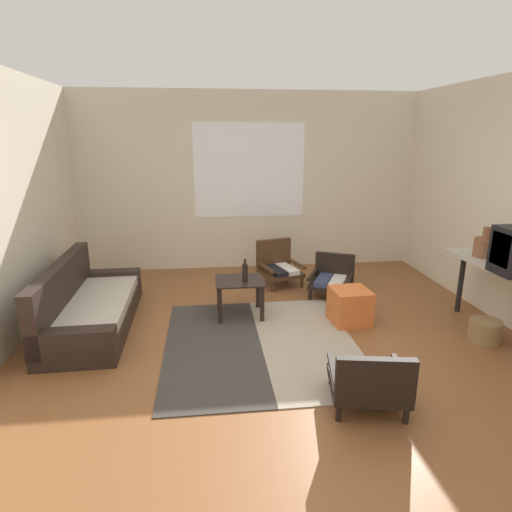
# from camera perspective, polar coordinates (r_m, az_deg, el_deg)

# --- Properties ---
(ground_plane) EXTENTS (7.80, 7.80, 0.00)m
(ground_plane) POSITION_cam_1_polar(r_m,az_deg,el_deg) (4.18, 3.50, -13.47)
(ground_plane) COLOR brown
(far_wall_with_window) EXTENTS (5.60, 0.13, 2.70)m
(far_wall_with_window) POSITION_cam_1_polar(r_m,az_deg,el_deg) (6.72, -0.93, 9.87)
(far_wall_with_window) COLOR beige
(far_wall_with_window) RESTS_ON ground
(area_rug) EXTENTS (1.92, 2.19, 0.01)m
(area_rug) POSITION_cam_1_polar(r_m,az_deg,el_deg) (4.42, 0.62, -11.63)
(area_rug) COLOR #38332D
(area_rug) RESTS_ON ground
(couch) EXTENTS (0.81, 1.96, 0.73)m
(couch) POSITION_cam_1_polar(r_m,az_deg,el_deg) (5.07, -21.56, -6.45)
(couch) COLOR black
(couch) RESTS_ON ground
(coffee_table) EXTENTS (0.56, 0.49, 0.44)m
(coffee_table) POSITION_cam_1_polar(r_m,az_deg,el_deg) (4.96, -2.20, -4.29)
(coffee_table) COLOR black
(coffee_table) RESTS_ON ground
(armchair_by_window) EXTENTS (0.66, 0.66, 0.62)m
(armchair_by_window) POSITION_cam_1_polar(r_m,az_deg,el_deg) (6.07, 2.97, -1.16)
(armchair_by_window) COLOR #472D19
(armchair_by_window) RESTS_ON ground
(armchair_striped_foreground) EXTENTS (0.67, 0.65, 0.52)m
(armchair_striped_foreground) POSITION_cam_1_polar(r_m,az_deg,el_deg) (3.50, 14.92, -15.88)
(armchair_striped_foreground) COLOR black
(armchair_striped_foreground) RESTS_ON ground
(armchair_corner) EXTENTS (0.71, 0.72, 0.52)m
(armchair_corner) POSITION_cam_1_polar(r_m,az_deg,el_deg) (5.73, 10.13, -2.80)
(armchair_corner) COLOR black
(armchair_corner) RESTS_ON ground
(ottoman_orange) EXTENTS (0.43, 0.43, 0.39)m
(ottoman_orange) POSITION_cam_1_polar(r_m,az_deg,el_deg) (4.94, 12.44, -6.56)
(ottoman_orange) COLOR #D1662D
(ottoman_orange) RESTS_ON ground
(console_shelf) EXTENTS (0.46, 1.71, 0.78)m
(console_shelf) POSITION_cam_1_polar(r_m,az_deg,el_deg) (4.91, 31.00, -2.35)
(console_shelf) COLOR #B2AD9E
(console_shelf) RESTS_ON ground
(clay_vase) EXTENTS (0.25, 0.25, 0.32)m
(clay_vase) POSITION_cam_1_polar(r_m,az_deg,el_deg) (5.20, 28.38, 1.14)
(clay_vase) COLOR brown
(clay_vase) RESTS_ON console_shelf
(glass_bottle) EXTENTS (0.06, 0.06, 0.26)m
(glass_bottle) POSITION_cam_1_polar(r_m,az_deg,el_deg) (4.85, -1.47, -2.18)
(glass_bottle) COLOR black
(glass_bottle) RESTS_ON coffee_table
(wicker_basket) EXTENTS (0.32, 0.32, 0.23)m
(wicker_basket) POSITION_cam_1_polar(r_m,az_deg,el_deg) (5.02, 28.25, -8.81)
(wicker_basket) COLOR olive
(wicker_basket) RESTS_ON ground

